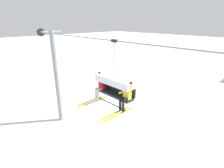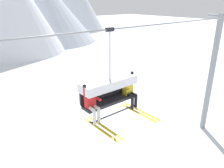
{
  "view_description": "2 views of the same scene",
  "coord_description": "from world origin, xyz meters",
  "px_view_note": "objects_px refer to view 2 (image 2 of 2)",
  "views": [
    {
      "loc": [
        5.92,
        -6.03,
        8.33
      ],
      "look_at": [
        0.24,
        -0.66,
        5.48
      ],
      "focal_mm": 28.0,
      "sensor_mm": 36.0,
      "label": 1
    },
    {
      "loc": [
        -3.8,
        -6.14,
        8.37
      ],
      "look_at": [
        0.77,
        -0.62,
        5.61
      ],
      "focal_mm": 35.0,
      "sensor_mm": 36.0,
      "label": 2
    }
  ],
  "objects_px": {
    "chairlift_chair": "(109,87)",
    "skier_yellow": "(130,90)",
    "skier_red": "(92,103)",
    "lift_tower_far": "(212,72)"
  },
  "relations": [
    {
      "from": "chairlift_chair",
      "to": "skier_yellow",
      "type": "xyz_separation_m",
      "value": [
        0.84,
        -0.21,
        -0.28
      ]
    },
    {
      "from": "skier_yellow",
      "to": "skier_red",
      "type": "bearing_deg",
      "value": 180.0
    },
    {
      "from": "chairlift_chair",
      "to": "skier_red",
      "type": "bearing_deg",
      "value": -165.69
    },
    {
      "from": "lift_tower_far",
      "to": "skier_yellow",
      "type": "relative_size",
      "value": 4.59
    },
    {
      "from": "lift_tower_far",
      "to": "skier_yellow",
      "type": "bearing_deg",
      "value": -173.56
    },
    {
      "from": "skier_yellow",
      "to": "lift_tower_far",
      "type": "bearing_deg",
      "value": 6.44
    },
    {
      "from": "chairlift_chair",
      "to": "skier_yellow",
      "type": "bearing_deg",
      "value": -14.31
    },
    {
      "from": "lift_tower_far",
      "to": "chairlift_chair",
      "type": "height_order",
      "value": "lift_tower_far"
    },
    {
      "from": "chairlift_chair",
      "to": "skier_yellow",
      "type": "height_order",
      "value": "chairlift_chair"
    },
    {
      "from": "lift_tower_far",
      "to": "skier_red",
      "type": "relative_size",
      "value": 4.59
    }
  ]
}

